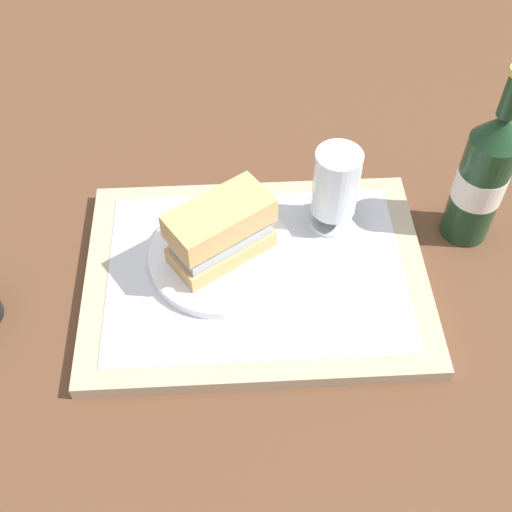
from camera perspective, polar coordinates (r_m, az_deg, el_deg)
The scene contains 7 objects.
ground_plane at distance 0.85m, azimuth 0.00°, elevation -2.11°, with size 3.00×3.00×0.00m, color brown.
tray at distance 0.84m, azimuth 0.00°, elevation -1.70°, with size 0.44×0.32×0.02m, color tan.
placemat at distance 0.84m, azimuth 0.00°, elevation -1.26°, with size 0.38×0.27×0.00m, color silver.
plate at distance 0.84m, azimuth -3.00°, elevation -0.01°, with size 0.19×0.19×0.01m, color white.
sandwich at distance 0.80m, azimuth -2.95°, elevation 2.34°, with size 0.14×0.13×0.08m.
beer_glass at distance 0.84m, azimuth 7.01°, elevation 6.10°, with size 0.06×0.06×0.12m.
beer_bottle at distance 0.88m, azimuth 19.31°, elevation 6.61°, with size 0.07×0.07×0.27m.
Camera 1 is at (-0.03, -0.51, 0.68)m, focal length 45.49 mm.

